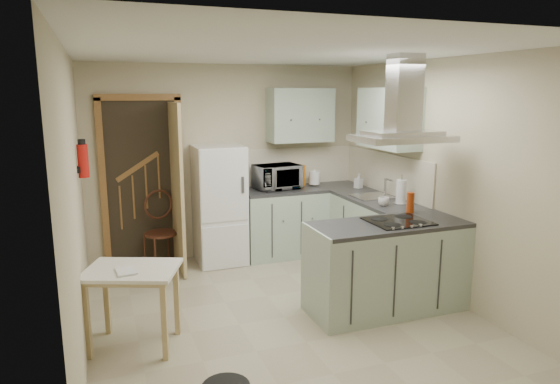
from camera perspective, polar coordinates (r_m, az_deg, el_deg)
name	(u,v)px	position (r m, az deg, el deg)	size (l,w,h in m)	color
floor	(285,317)	(5.01, 0.53, -14.08)	(4.20, 4.20, 0.00)	tan
ceiling	(285,52)	(4.54, 0.59, 15.75)	(4.20, 4.20, 0.00)	silver
back_wall	(228,162)	(6.59, -5.97, 3.44)	(3.60, 3.60, 0.00)	#BFB494
left_wall	(76,207)	(4.33, -22.33, -1.55)	(4.20, 4.20, 0.00)	#BFB494
right_wall	(445,180)	(5.51, 18.34, 1.35)	(4.20, 4.20, 0.00)	#BFB494
doorway	(143,182)	(6.41, -15.42, 1.06)	(1.10, 0.12, 2.10)	brown
fridge	(219,205)	(6.35, -6.95, -1.48)	(0.60, 0.60, 1.50)	white
counter_back	(283,222)	(6.66, 0.34, -3.43)	(1.08, 0.60, 0.90)	#9EB2A0
counter_right	(364,229)	(6.42, 9.54, -4.16)	(0.60, 1.95, 0.90)	#9EB2A0
splashback	(296,166)	(6.89, 1.84, 3.01)	(1.68, 0.02, 0.50)	beige
wall_cabinet_back	(300,115)	(6.67, 2.33, 8.77)	(0.85, 0.35, 0.70)	#9EB2A0
wall_cabinet_right	(389,118)	(6.03, 12.33, 8.24)	(0.35, 0.90, 0.70)	#9EB2A0
peninsula	(387,266)	(5.12, 12.17, -8.31)	(1.55, 0.65, 0.90)	#9EB2A0
hob	(398,221)	(5.04, 13.35, -3.26)	(0.58, 0.50, 0.01)	black
extractor_hood	(402,138)	(4.91, 13.78, 5.98)	(0.90, 0.55, 0.10)	silver
sink	(372,196)	(6.17, 10.48, -0.49)	(0.45, 0.40, 0.01)	silver
fire_extinguisher	(83,161)	(5.17, -21.59, 3.31)	(0.10, 0.10, 0.32)	#B2140F
drop_leaf_table	(134,308)	(4.53, -16.36, -12.56)	(0.75, 0.56, 0.70)	tan
bentwood_chair	(161,234)	(6.34, -13.43, -4.65)	(0.39, 0.39, 0.87)	#53381B
microwave	(277,177)	(6.54, -0.33, 1.74)	(0.57, 0.39, 0.32)	black
kettle	(314,178)	(6.79, 3.96, 1.64)	(0.15, 0.15, 0.22)	white
cereal_box	(299,175)	(6.81, 2.15, 1.95)	(0.07, 0.18, 0.28)	orange
soap_bottle	(358,181)	(6.68, 8.96, 1.26)	(0.09, 0.09, 0.19)	silver
paper_towel	(401,191)	(5.82, 13.69, 0.06)	(0.11, 0.11, 0.29)	silver
cup	(384,202)	(5.69, 11.77, -1.08)	(0.12, 0.12, 0.10)	silver
red_bottle	(410,203)	(5.42, 14.67, -1.19)	(0.08, 0.08, 0.22)	#B43C0F
book	(116,268)	(4.30, -18.23, -8.26)	(0.15, 0.21, 0.09)	maroon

